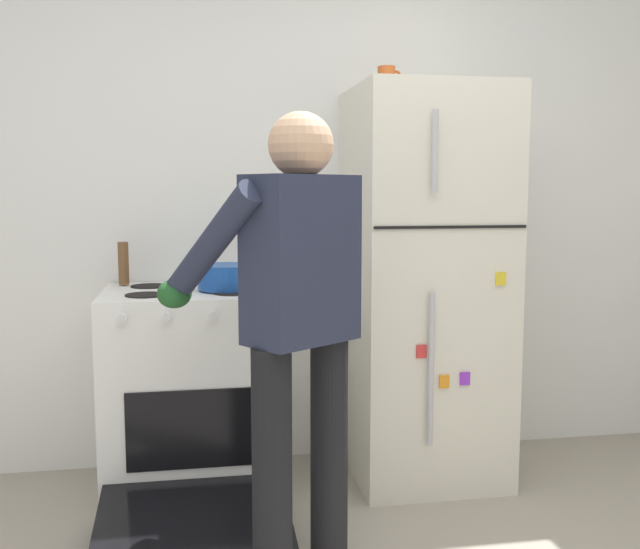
{
  "coord_description": "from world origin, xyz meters",
  "views": [
    {
      "loc": [
        -0.58,
        -1.64,
        1.35
      ],
      "look_at": [
        -0.05,
        1.32,
        1.0
      ],
      "focal_mm": 40.52,
      "sensor_mm": 36.0,
      "label": 1
    }
  ],
  "objects_px": {
    "refrigerator": "(424,286)",
    "coffee_mug": "(387,77)",
    "red_pot": "(227,277)",
    "stove_range": "(192,393)",
    "person_cook": "(293,310)",
    "pepper_mill": "(123,263)"
  },
  "relations": [
    {
      "from": "refrigerator",
      "to": "red_pot",
      "type": "bearing_deg",
      "value": -176.91
    },
    {
      "from": "coffee_mug",
      "to": "person_cook",
      "type": "bearing_deg",
      "value": -121.14
    },
    {
      "from": "stove_range",
      "to": "person_cook",
      "type": "relative_size",
      "value": 0.76
    },
    {
      "from": "refrigerator",
      "to": "stove_range",
      "type": "bearing_deg",
      "value": -179.07
    },
    {
      "from": "refrigerator",
      "to": "red_pot",
      "type": "height_order",
      "value": "refrigerator"
    },
    {
      "from": "refrigerator",
      "to": "pepper_mill",
      "type": "bearing_deg",
      "value": 171.75
    },
    {
      "from": "coffee_mug",
      "to": "red_pot",
      "type": "bearing_deg",
      "value": -172.34
    },
    {
      "from": "person_cook",
      "to": "pepper_mill",
      "type": "xyz_separation_m",
      "value": [
        -0.64,
        1.09,
        0.06
      ]
    },
    {
      "from": "refrigerator",
      "to": "pepper_mill",
      "type": "distance_m",
      "value": 1.4
    },
    {
      "from": "person_cook",
      "to": "stove_range",
      "type": "bearing_deg",
      "value": 111.06
    },
    {
      "from": "refrigerator",
      "to": "red_pot",
      "type": "relative_size",
      "value": 5.2
    },
    {
      "from": "stove_range",
      "to": "refrigerator",
      "type": "bearing_deg",
      "value": 0.93
    },
    {
      "from": "refrigerator",
      "to": "person_cook",
      "type": "relative_size",
      "value": 1.14
    },
    {
      "from": "red_pot",
      "to": "stove_range",
      "type": "bearing_deg",
      "value": 168.66
    },
    {
      "from": "refrigerator",
      "to": "coffee_mug",
      "type": "distance_m",
      "value": 0.97
    },
    {
      "from": "stove_range",
      "to": "person_cook",
      "type": "height_order",
      "value": "person_cook"
    },
    {
      "from": "refrigerator",
      "to": "person_cook",
      "type": "xyz_separation_m",
      "value": [
        -0.75,
        -0.89,
        0.05
      ]
    },
    {
      "from": "pepper_mill",
      "to": "person_cook",
      "type": "bearing_deg",
      "value": -59.74
    },
    {
      "from": "person_cook",
      "to": "red_pot",
      "type": "distance_m",
      "value": 0.86
    },
    {
      "from": "person_cook",
      "to": "pepper_mill",
      "type": "height_order",
      "value": "person_cook"
    },
    {
      "from": "stove_range",
      "to": "pepper_mill",
      "type": "distance_m",
      "value": 0.68
    },
    {
      "from": "refrigerator",
      "to": "coffee_mug",
      "type": "relative_size",
      "value": 16.23
    }
  ]
}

